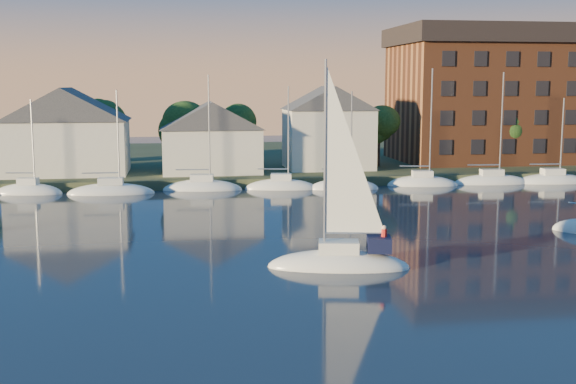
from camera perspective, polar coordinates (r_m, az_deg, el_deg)
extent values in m
plane|color=black|center=(29.53, 11.58, -13.47)|extent=(260.00, 260.00, 0.00)
cube|color=#343D23|center=(101.70, -3.11, 2.29)|extent=(160.00, 50.00, 2.00)
cube|color=brown|center=(79.01, -1.49, 0.51)|extent=(120.00, 3.00, 1.00)
cube|color=silver|center=(84.82, -16.97, 3.41)|extent=(13.00, 9.00, 6.00)
cube|color=silver|center=(83.06, -6.05, 3.29)|extent=(11.00, 8.00, 5.00)
cube|color=silver|center=(86.72, 3.18, 4.20)|extent=(10.00, 8.00, 7.00)
cube|color=brown|center=(100.67, 17.22, 6.71)|extent=(30.00, 16.00, 15.00)
cube|color=black|center=(100.83, 17.44, 11.65)|extent=(31.00, 17.00, 2.40)
cylinder|color=#372719|center=(90.49, -18.99, 2.82)|extent=(0.50, 0.50, 3.50)
sphere|color=#183312|center=(90.20, -19.13, 5.63)|extent=(5.40, 5.40, 5.40)
cylinder|color=#372719|center=(89.40, -13.94, 2.97)|extent=(0.50, 0.50, 3.50)
sphere|color=#183312|center=(89.10, -14.04, 5.82)|extent=(5.40, 5.40, 5.40)
cylinder|color=#372719|center=(89.02, -8.80, 3.10)|extent=(0.50, 0.50, 3.50)
sphere|color=#183312|center=(88.72, -8.86, 5.96)|extent=(5.40, 5.40, 5.40)
cylinder|color=#372719|center=(89.35, -3.65, 3.20)|extent=(0.50, 0.50, 3.50)
sphere|color=#183312|center=(89.05, -3.68, 6.05)|extent=(5.40, 5.40, 5.40)
cylinder|color=#372719|center=(90.40, 1.41, 3.27)|extent=(0.50, 0.50, 3.50)
sphere|color=#183312|center=(90.10, 1.42, 6.09)|extent=(5.40, 5.40, 5.40)
cylinder|color=#372719|center=(92.13, 6.32, 3.32)|extent=(0.50, 0.50, 3.50)
sphere|color=#183312|center=(91.84, 6.37, 6.09)|extent=(5.40, 5.40, 5.40)
cylinder|color=#372719|center=(94.50, 11.02, 3.35)|extent=(0.50, 0.50, 3.50)
sphere|color=#183312|center=(94.22, 11.10, 6.04)|extent=(5.40, 5.40, 5.40)
cylinder|color=#372719|center=(97.48, 15.47, 3.35)|extent=(0.50, 0.50, 3.50)
sphere|color=#183312|center=(97.21, 15.57, 5.96)|extent=(5.40, 5.40, 5.40)
cylinder|color=#372719|center=(101.01, 19.62, 3.33)|extent=(0.50, 0.50, 3.50)
sphere|color=#183312|center=(100.74, 19.75, 5.85)|extent=(5.40, 5.40, 5.40)
ellipsoid|color=silver|center=(76.78, -19.27, -0.20)|extent=(7.50, 2.40, 2.20)
cube|color=silver|center=(76.60, -19.31, 0.76)|extent=(2.10, 1.32, 0.70)
cylinder|color=#A5A8AD|center=(76.02, -18.93, 4.25)|extent=(0.16, 0.16, 10.00)
cylinder|color=#A5A8AD|center=(76.66, -19.95, 1.38)|extent=(3.15, 0.12, 0.12)
ellipsoid|color=silver|center=(75.70, -13.31, -0.07)|extent=(7.50, 2.40, 2.20)
cube|color=silver|center=(75.52, -13.34, 0.91)|extent=(2.10, 1.32, 0.70)
cylinder|color=#A5A8AD|center=(75.01, -12.89, 4.45)|extent=(0.16, 0.16, 10.00)
cylinder|color=#A5A8AD|center=(75.49, -13.99, 1.53)|extent=(3.15, 0.12, 0.12)
ellipsoid|color=silver|center=(75.46, -7.24, 0.07)|extent=(7.50, 2.40, 2.20)
cube|color=silver|center=(75.28, -7.26, 1.05)|extent=(2.10, 1.32, 0.70)
cylinder|color=#A5A8AD|center=(74.85, -6.75, 4.59)|extent=(0.16, 0.16, 10.00)
cylinder|color=#A5A8AD|center=(75.16, -7.90, 1.68)|extent=(3.15, 0.12, 0.12)
ellipsoid|color=silver|center=(76.06, -1.21, 0.20)|extent=(7.50, 2.40, 2.20)
cube|color=silver|center=(75.89, -1.21, 1.17)|extent=(2.10, 1.32, 0.70)
cylinder|color=#A5A8AD|center=(75.54, -0.66, 4.68)|extent=(0.16, 0.16, 10.00)
cylinder|color=#A5A8AD|center=(75.68, -1.83, 1.80)|extent=(3.15, 0.12, 0.12)
ellipsoid|color=silver|center=(77.49, 4.67, 0.33)|extent=(7.50, 2.40, 2.20)
cube|color=silver|center=(77.32, 4.68, 1.28)|extent=(2.10, 1.32, 0.70)
cylinder|color=#A5A8AD|center=(77.05, 5.26, 4.72)|extent=(0.16, 0.16, 10.00)
cylinder|color=#A5A8AD|center=(77.03, 4.09, 1.90)|extent=(3.15, 0.12, 0.12)
ellipsoid|color=silver|center=(79.70, 10.27, 0.45)|extent=(7.50, 2.40, 2.20)
cube|color=silver|center=(79.54, 10.30, 1.37)|extent=(2.10, 1.32, 0.70)
cylinder|color=#A5A8AD|center=(79.35, 10.90, 4.72)|extent=(0.16, 0.16, 10.00)
cylinder|color=#A5A8AD|center=(79.17, 9.75, 1.98)|extent=(3.15, 0.12, 0.12)
ellipsoid|color=silver|center=(82.64, 15.53, 0.55)|extent=(7.50, 2.40, 2.20)
cube|color=silver|center=(82.47, 15.56, 1.45)|extent=(2.10, 1.32, 0.70)
cylinder|color=#A5A8AD|center=(82.37, 16.17, 4.67)|extent=(0.16, 0.16, 10.00)
cylinder|color=#A5A8AD|center=(82.04, 15.06, 2.03)|extent=(3.15, 0.12, 0.12)
ellipsoid|color=silver|center=(86.21, 20.39, 0.65)|extent=(7.50, 2.40, 2.20)
cube|color=silver|center=(86.05, 20.43, 1.51)|extent=(2.10, 1.32, 0.70)
cylinder|color=#A5A8AD|center=(86.03, 21.03, 4.59)|extent=(0.16, 0.16, 10.00)
cylinder|color=#A5A8AD|center=(85.57, 19.98, 2.07)|extent=(3.15, 0.12, 0.12)
ellipsoid|color=silver|center=(43.88, 4.01, -5.99)|extent=(8.99, 4.42, 2.20)
cube|color=silver|center=(43.58, 4.03, -4.33)|extent=(2.66, 1.97, 0.70)
cylinder|color=#A5A8AD|center=(42.70, 2.95, 2.74)|extent=(0.16, 0.16, 11.48)
cylinder|color=#A5A8AD|center=(43.43, 5.29, -3.25)|extent=(3.57, 0.83, 0.12)
cube|color=black|center=(43.66, 7.20, -4.09)|extent=(1.70, 1.91, 0.90)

